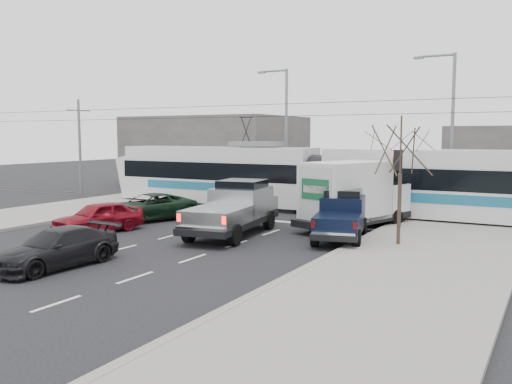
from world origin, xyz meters
The scene contains 17 objects.
ground centered at (0.00, 0.00, 0.00)m, with size 120.00×120.00×0.00m, color black.
sidewalk_right centered at (9.00, 0.00, 0.07)m, with size 6.00×60.00×0.15m, color gray.
sidewalk_left centered at (-12.00, 0.00, 0.07)m, with size 6.00×60.00×0.15m, color gray.
rails centered at (0.00, 10.00, 0.01)m, with size 60.00×1.60×0.03m, color #33302D.
building_left centered at (-14.00, 22.00, 3.00)m, with size 14.00×10.00×6.00m, color slate.
bare_tree centered at (7.60, 2.50, 3.79)m, with size 2.40×2.40×5.00m.
traffic_signal centered at (6.47, 6.50, 2.74)m, with size 0.44×0.44×3.60m.
street_lamp_near centered at (7.31, 14.00, 5.11)m, with size 2.38×0.25×9.00m.
street_lamp_far centered at (-4.19, 16.00, 5.11)m, with size 2.38×0.25×9.00m.
catenary centered at (0.00, 10.00, 3.88)m, with size 60.00×0.20×7.00m.
tram centered at (1.12, 9.97, 1.94)m, with size 26.78×3.12×5.46m.
silver_pickup centered at (0.45, 1.93, 1.17)m, with size 3.15×6.73×2.35m.
box_truck centered at (4.60, 5.72, 1.57)m, with size 4.02×6.73×3.18m.
navy_pickup centered at (5.02, 3.08, 1.01)m, with size 2.92×5.17×2.06m.
green_car centered at (-5.45, 2.98, 0.69)m, with size 2.30×4.98×1.38m, color black.
red_car centered at (-5.14, -0.84, 0.70)m, with size 1.66×4.13×1.41m, color maroon.
dark_car centered at (-1.50, -6.26, 0.65)m, with size 1.81×4.45×1.29m, color black.
Camera 1 is at (13.04, -18.42, 4.39)m, focal length 38.00 mm.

